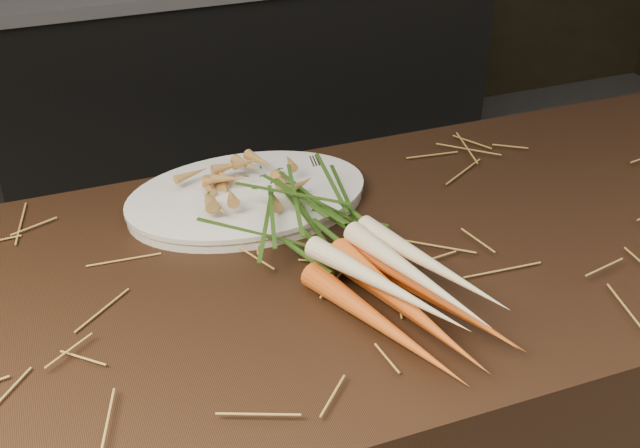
{
  "coord_description": "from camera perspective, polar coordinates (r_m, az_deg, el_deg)",
  "views": [
    {
      "loc": [
        -0.42,
        -0.61,
        1.6
      ],
      "look_at": [
        -0.07,
        0.31,
        0.96
      ],
      "focal_mm": 45.0,
      "sensor_mm": 36.0,
      "label": 1
    }
  ],
  "objects": [
    {
      "name": "root_veg_bunch",
      "position": [
        1.16,
        1.56,
        -1.32
      ],
      "size": [
        0.31,
        0.56,
        0.1
      ],
      "rotation": [
        0.0,
        0.0,
        0.28
      ],
      "color": "#DE5216",
      "rests_on": "main_counter"
    },
    {
      "name": "back_counter",
      "position": [
        3.11,
        -5.76,
        10.41
      ],
      "size": [
        1.82,
        0.62,
        0.84
      ],
      "color": "black",
      "rests_on": "ground"
    },
    {
      "name": "roasted_veg_heap",
      "position": [
        1.32,
        -5.26,
        2.97
      ],
      "size": [
        0.2,
        0.14,
        0.04
      ],
      "primitive_type": null,
      "rotation": [
        0.0,
        0.0,
        0.01
      ],
      "color": "#B3833B",
      "rests_on": "serving_platter"
    },
    {
      "name": "serving_fork",
      "position": [
        1.35,
        0.75,
        2.96
      ],
      "size": [
        0.04,
        0.15,
        0.0
      ],
      "primitive_type": "cube",
      "rotation": [
        0.0,
        0.0,
        -0.16
      ],
      "color": "silver",
      "rests_on": "serving_platter"
    },
    {
      "name": "serving_platter",
      "position": [
        1.34,
        -5.19,
        1.75
      ],
      "size": [
        0.4,
        0.27,
        0.02
      ],
      "primitive_type": null,
      "rotation": [
        0.0,
        0.0,
        0.01
      ],
      "color": "white",
      "rests_on": "main_counter"
    },
    {
      "name": "straw_bedding",
      "position": [
        1.22,
        3.51,
        -1.72
      ],
      "size": [
        1.4,
        0.6,
        0.02
      ],
      "primitive_type": null,
      "color": "olive",
      "rests_on": "main_counter"
    }
  ]
}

